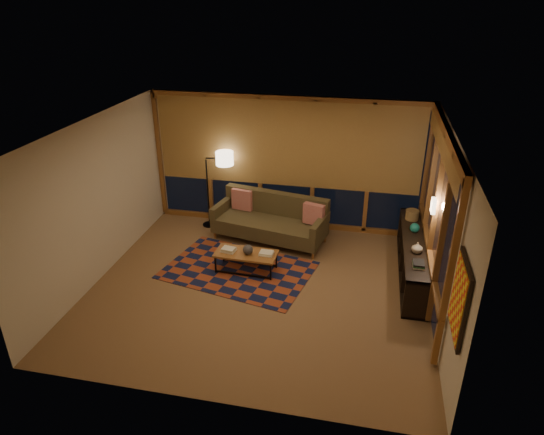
% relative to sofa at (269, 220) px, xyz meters
% --- Properties ---
extents(floor, '(5.50, 5.00, 0.01)m').
position_rel_sofa_xyz_m(floor, '(0.19, -1.69, -0.44)').
color(floor, '#A17B50').
rests_on(floor, ground).
extents(ceiling, '(5.50, 5.00, 0.01)m').
position_rel_sofa_xyz_m(ceiling, '(0.19, -1.69, 2.26)').
color(ceiling, '#F2E7CA').
rests_on(ceiling, walls).
extents(walls, '(5.51, 5.01, 2.70)m').
position_rel_sofa_xyz_m(walls, '(0.19, -1.69, 0.91)').
color(walls, beige).
rests_on(walls, floor).
extents(window_wall_back, '(5.30, 0.16, 2.60)m').
position_rel_sofa_xyz_m(window_wall_back, '(0.19, 0.74, 0.91)').
color(window_wall_back, '#A36535').
rests_on(window_wall_back, walls).
extents(window_wall_right, '(0.16, 3.70, 2.60)m').
position_rel_sofa_xyz_m(window_wall_right, '(2.87, -1.09, 0.91)').
color(window_wall_right, '#A36535').
rests_on(window_wall_right, walls).
extents(wall_art, '(0.06, 0.74, 0.94)m').
position_rel_sofa_xyz_m(wall_art, '(2.90, -3.54, 1.01)').
color(wall_art, red).
rests_on(wall_art, walls).
extents(wall_sconce, '(0.12, 0.18, 0.22)m').
position_rel_sofa_xyz_m(wall_sconce, '(2.81, -1.24, 1.11)').
color(wall_sconce, '#FFE5BD').
rests_on(wall_sconce, walls).
extents(sofa, '(2.29, 1.29, 0.89)m').
position_rel_sofa_xyz_m(sofa, '(0.00, 0.00, 0.00)').
color(sofa, '#494122').
rests_on(sofa, floor).
extents(pillow_left, '(0.44, 0.22, 0.43)m').
position_rel_sofa_xyz_m(pillow_left, '(-0.63, 0.36, 0.21)').
color(pillow_left, '#B60A0C').
rests_on(pillow_left, sofa).
extents(pillow_right, '(0.42, 0.24, 0.40)m').
position_rel_sofa_xyz_m(pillow_right, '(0.86, -0.04, 0.20)').
color(pillow_right, '#B60A0C').
rests_on(pillow_right, sofa).
extents(area_rug, '(2.79, 2.14, 0.01)m').
position_rel_sofa_xyz_m(area_rug, '(-0.30, -1.23, -0.44)').
color(area_rug, '#964023').
rests_on(area_rug, floor).
extents(coffee_table, '(1.10, 0.53, 0.36)m').
position_rel_sofa_xyz_m(coffee_table, '(-0.16, -1.20, -0.26)').
color(coffee_table, '#A36535').
rests_on(coffee_table, floor).
extents(book_stack_a, '(0.27, 0.23, 0.07)m').
position_rel_sofa_xyz_m(book_stack_a, '(-0.47, -1.22, -0.05)').
color(book_stack_a, silver).
rests_on(book_stack_a, coffee_table).
extents(book_stack_b, '(0.27, 0.22, 0.05)m').
position_rel_sofa_xyz_m(book_stack_b, '(0.20, -1.19, -0.06)').
color(book_stack_b, silver).
rests_on(book_stack_b, coffee_table).
extents(ceramic_pot, '(0.22, 0.22, 0.18)m').
position_rel_sofa_xyz_m(ceramic_pot, '(-0.12, -1.23, 0.01)').
color(ceramic_pot, black).
rests_on(ceramic_pot, coffee_table).
extents(floor_lamp, '(0.60, 0.45, 1.62)m').
position_rel_sofa_xyz_m(floor_lamp, '(-1.37, 0.40, 0.37)').
color(floor_lamp, black).
rests_on(floor_lamp, floor).
extents(bookshelf, '(0.40, 2.66, 0.66)m').
position_rel_sofa_xyz_m(bookshelf, '(2.68, -0.72, -0.11)').
color(bookshelf, black).
rests_on(bookshelf, floor).
extents(basket, '(0.26, 0.26, 0.18)m').
position_rel_sofa_xyz_m(basket, '(2.66, 0.12, 0.31)').
color(basket, olive).
rests_on(basket, bookshelf).
extents(teal_bowl, '(0.17, 0.17, 0.17)m').
position_rel_sofa_xyz_m(teal_bowl, '(2.68, -0.40, 0.31)').
color(teal_bowl, '#176F61').
rests_on(teal_bowl, bookshelf).
extents(vase, '(0.20, 0.20, 0.19)m').
position_rel_sofa_xyz_m(vase, '(2.68, -1.14, 0.32)').
color(vase, tan).
rests_on(vase, bookshelf).
extents(shelf_book_stack, '(0.26, 0.31, 0.08)m').
position_rel_sofa_xyz_m(shelf_book_stack, '(2.68, -1.57, 0.26)').
color(shelf_book_stack, silver).
rests_on(shelf_book_stack, bookshelf).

